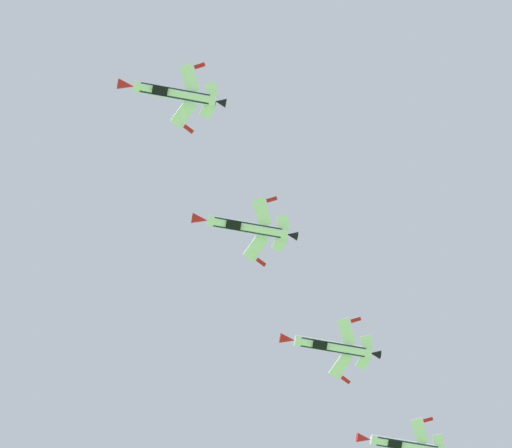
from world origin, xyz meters
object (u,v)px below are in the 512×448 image
Objects in this scene: fighter_jet_right_wing at (246,227)px; fighter_jet_right_outer at (405,445)px; fighter_jet_left_wing at (173,94)px; fighter_jet_left_outer at (331,346)px.

fighter_jet_right_wing is 1.00× the size of fighter_jet_right_outer.
fighter_jet_right_outer reaches higher than fighter_jet_left_wing.
fighter_jet_left_outer is 1.00× the size of fighter_jet_right_outer.
fighter_jet_left_wing is at bearing 138.39° from fighter_jet_left_outer.
fighter_jet_left_wing reaches higher than fighter_jet_right_wing.
fighter_jet_left_wing is 45.87m from fighter_jet_left_outer.
fighter_jet_left_wing is 68.93m from fighter_jet_right_outer.
fighter_jet_right_outer is (17.09, 15.64, 3.06)m from fighter_jet_left_outer.
fighter_jet_left_outer is at bearing -43.92° from fighter_jet_right_wing.
fighter_jet_left_wing is 1.00× the size of fighter_jet_right_wing.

